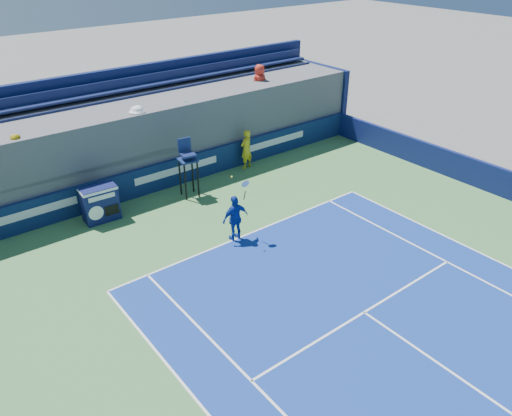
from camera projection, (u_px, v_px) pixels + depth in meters
ball_person at (246, 149)px, 22.93m from camera, size 0.75×0.57×1.83m
back_hoarding at (177, 172)px, 21.54m from camera, size 20.40×0.21×1.20m
match_clock at (100, 203)px, 18.77m from camera, size 1.35×0.79×1.40m
umpire_chair at (188, 162)px, 20.16m from camera, size 0.79×0.79×2.48m
tennis_player at (235, 218)px, 17.49m from camera, size 1.03×0.48×2.57m
stadium_seating at (151, 132)px, 22.35m from camera, size 21.00×4.05×4.40m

